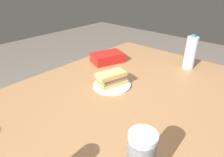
% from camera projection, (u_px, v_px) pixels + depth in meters
% --- Properties ---
extents(dining_table, '(1.74, 1.12, 0.75)m').
position_uv_depth(dining_table, '(112.00, 110.00, 1.08)').
color(dining_table, '#9E7047').
rests_on(dining_table, ground_plane).
extents(paper_plate, '(0.22, 0.22, 0.01)m').
position_uv_depth(paper_plate, '(112.00, 85.00, 1.17)').
color(paper_plate, white).
rests_on(paper_plate, dining_table).
extents(sandwich, '(0.20, 0.13, 0.08)m').
position_uv_depth(sandwich, '(112.00, 78.00, 1.15)').
color(sandwich, '#DBB26B').
rests_on(sandwich, paper_plate).
extents(chip_bag, '(0.27, 0.22, 0.07)m').
position_uv_depth(chip_bag, '(107.00, 58.00, 1.49)').
color(chip_bag, red).
rests_on(chip_bag, dining_table).
extents(water_bottle_tall, '(0.08, 0.08, 0.24)m').
position_uv_depth(water_bottle_tall, '(190.00, 53.00, 1.35)').
color(water_bottle_tall, silver).
rests_on(water_bottle_tall, dining_table).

